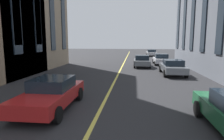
{
  "coord_description": "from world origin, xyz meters",
  "views": [
    {
      "loc": [
        1.72,
        -1.46,
        2.98
      ],
      "look_at": [
        10.78,
        -0.4,
        1.63
      ],
      "focal_mm": 31.04,
      "sensor_mm": 36.0,
      "label": 1
    }
  ],
  "objects_px": {
    "car_red_parked_b": "(51,93)",
    "car_white_near": "(161,59)",
    "car_grey_parked_a": "(142,61)",
    "car_grey_far": "(173,67)",
    "car_silver_mid": "(151,53)"
  },
  "relations": [
    {
      "from": "car_grey_far",
      "to": "car_red_parked_b",
      "type": "distance_m",
      "value": 12.13
    },
    {
      "from": "car_white_near",
      "to": "car_grey_parked_a",
      "type": "bearing_deg",
      "value": 136.18
    },
    {
      "from": "car_grey_far",
      "to": "car_white_near",
      "type": "relative_size",
      "value": 1.13
    },
    {
      "from": "car_grey_parked_a",
      "to": "car_white_near",
      "type": "distance_m",
      "value": 3.71
    },
    {
      "from": "car_grey_parked_a",
      "to": "car_red_parked_b",
      "type": "xyz_separation_m",
      "value": [
        -14.94,
        4.52,
        0.0
      ]
    },
    {
      "from": "car_grey_parked_a",
      "to": "car_red_parked_b",
      "type": "height_order",
      "value": "car_grey_parked_a"
    },
    {
      "from": "car_grey_far",
      "to": "car_white_near",
      "type": "xyz_separation_m",
      "value": [
        7.77,
        0.0,
        -0.0
      ]
    },
    {
      "from": "car_grey_parked_a",
      "to": "car_grey_far",
      "type": "height_order",
      "value": "car_grey_parked_a"
    },
    {
      "from": "car_red_parked_b",
      "to": "car_grey_far",
      "type": "bearing_deg",
      "value": -35.76
    },
    {
      "from": "car_red_parked_b",
      "to": "car_white_near",
      "type": "relative_size",
      "value": 1.13
    },
    {
      "from": "car_silver_mid",
      "to": "car_white_near",
      "type": "height_order",
      "value": "car_white_near"
    },
    {
      "from": "car_silver_mid",
      "to": "car_white_near",
      "type": "distance_m",
      "value": 14.76
    },
    {
      "from": "car_silver_mid",
      "to": "car_red_parked_b",
      "type": "bearing_deg",
      "value": 167.65
    },
    {
      "from": "car_grey_far",
      "to": "car_red_parked_b",
      "type": "relative_size",
      "value": 1.0
    },
    {
      "from": "car_grey_far",
      "to": "car_silver_mid",
      "type": "bearing_deg",
      "value": 0.0
    }
  ]
}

